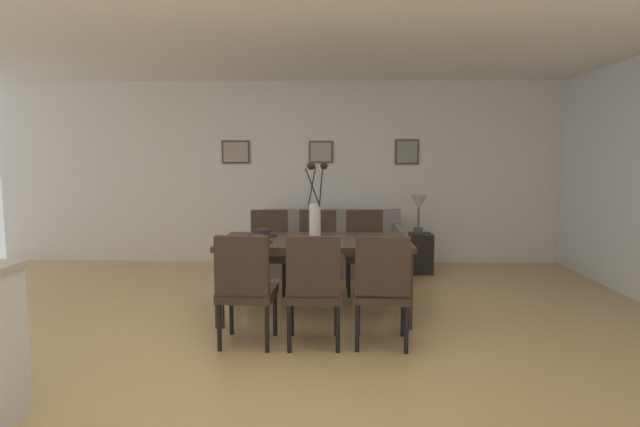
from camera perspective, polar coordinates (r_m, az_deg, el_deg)
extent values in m
plane|color=tan|center=(4.35, -3.48, -14.09)|extent=(9.00, 9.00, 0.00)
cube|color=silver|center=(7.32, -1.36, 4.63)|extent=(9.00, 0.10, 2.60)
cube|color=white|center=(4.61, -3.26, 20.40)|extent=(9.00, 7.20, 0.08)
cube|color=#33261E|center=(4.84, -0.58, -3.22)|extent=(1.80, 0.92, 0.05)
cube|color=#33261E|center=(5.34, 8.68, -6.42)|extent=(0.07, 0.07, 0.69)
cube|color=#33261E|center=(5.39, -9.43, -6.31)|extent=(0.07, 0.07, 0.69)
cube|color=#33261E|center=(4.57, 9.96, -8.64)|extent=(0.07, 0.07, 0.69)
cube|color=#33261E|center=(4.63, -11.32, -8.47)|extent=(0.07, 0.07, 0.69)
cube|color=#33261E|center=(4.20, -8.16, -8.89)|extent=(0.46, 0.46, 0.08)
cube|color=#33261E|center=(3.96, -8.82, -5.97)|extent=(0.42, 0.08, 0.48)
cylinder|color=black|center=(4.41, -5.11, -11.23)|extent=(0.04, 0.04, 0.38)
cylinder|color=black|center=(4.48, -9.99, -10.99)|extent=(0.04, 0.04, 0.38)
cylinder|color=black|center=(4.05, -6.02, -12.84)|extent=(0.04, 0.04, 0.38)
cylinder|color=black|center=(4.13, -11.33, -12.53)|extent=(0.04, 0.04, 0.38)
cube|color=#33261E|center=(5.69, -5.92, -4.81)|extent=(0.44, 0.44, 0.08)
cube|color=#33261E|center=(5.84, -5.73, -1.95)|extent=(0.42, 0.06, 0.48)
cylinder|color=black|center=(5.59, -8.08, -7.48)|extent=(0.04, 0.04, 0.38)
cylinder|color=black|center=(5.54, -4.16, -7.54)|extent=(0.04, 0.04, 0.38)
cylinder|color=black|center=(5.95, -7.51, -6.61)|extent=(0.04, 0.04, 0.38)
cylinder|color=black|center=(5.91, -3.84, -6.66)|extent=(0.04, 0.04, 0.38)
cube|color=#33261E|center=(4.14, -0.71, -9.04)|extent=(0.45, 0.45, 0.08)
cube|color=#33261E|center=(3.89, -0.75, -6.09)|extent=(0.42, 0.07, 0.48)
cylinder|color=black|center=(4.39, 1.85, -11.27)|extent=(0.04, 0.04, 0.38)
cylinder|color=black|center=(4.40, -3.21, -11.26)|extent=(0.04, 0.04, 0.38)
cylinder|color=black|center=(4.03, 2.03, -12.90)|extent=(0.04, 0.04, 0.38)
cylinder|color=black|center=(4.04, -3.51, -12.89)|extent=(0.04, 0.04, 0.38)
cube|color=#33261E|center=(5.65, -0.44, -4.86)|extent=(0.47, 0.47, 0.08)
cube|color=#33261E|center=(5.80, -0.24, -1.97)|extent=(0.42, 0.09, 0.48)
cylinder|color=black|center=(5.54, -2.62, -7.53)|extent=(0.04, 0.04, 0.38)
cylinder|color=black|center=(5.50, 1.34, -7.63)|extent=(0.04, 0.04, 0.38)
cylinder|color=black|center=(5.91, -2.09, -6.65)|extent=(0.04, 0.04, 0.38)
cylinder|color=black|center=(5.87, 1.62, -6.74)|extent=(0.04, 0.04, 0.38)
cube|color=#33261E|center=(4.17, 6.96, -8.99)|extent=(0.47, 0.47, 0.08)
cube|color=#33261E|center=(3.92, 7.09, -6.05)|extent=(0.42, 0.09, 0.48)
cylinder|color=black|center=(4.42, 9.36, -11.22)|extent=(0.04, 0.04, 0.38)
cylinder|color=black|center=(4.41, 4.33, -11.20)|extent=(0.04, 0.04, 0.38)
cylinder|color=black|center=(4.06, 9.74, -12.83)|extent=(0.04, 0.04, 0.38)
cylinder|color=black|center=(4.05, 4.24, -12.81)|extent=(0.04, 0.04, 0.38)
cube|color=#33261E|center=(5.67, 5.15, -4.85)|extent=(0.44, 0.44, 0.08)
cube|color=#33261E|center=(5.82, 5.04, -1.97)|extent=(0.42, 0.06, 0.48)
cylinder|color=black|center=(5.53, 3.29, -7.57)|extent=(0.04, 0.04, 0.38)
cylinder|color=black|center=(5.56, 7.25, -7.54)|extent=(0.04, 0.04, 0.38)
cylinder|color=black|center=(5.90, 3.13, -6.69)|extent=(0.04, 0.04, 0.38)
cylinder|color=black|center=(5.92, 6.83, -6.66)|extent=(0.04, 0.04, 0.38)
cylinder|color=silver|center=(4.81, -0.58, -0.93)|extent=(0.11, 0.11, 0.34)
cylinder|color=black|center=(4.79, 0.11, 3.01)|extent=(0.05, 0.12, 0.37)
sphere|color=black|center=(4.79, 0.46, 5.41)|extent=(0.07, 0.07, 0.07)
cylinder|color=black|center=(4.83, -0.92, 3.04)|extent=(0.08, 0.05, 0.38)
sphere|color=black|center=(4.85, -1.09, 5.42)|extent=(0.07, 0.07, 0.07)
cylinder|color=black|center=(4.72, -0.83, 2.96)|extent=(0.15, 0.06, 0.36)
sphere|color=black|center=(4.68, -0.96, 5.38)|extent=(0.07, 0.07, 0.07)
cylinder|color=black|center=(4.68, -7.30, -3.25)|extent=(0.32, 0.32, 0.01)
cylinder|color=#2D2826|center=(4.67, -7.31, -2.85)|extent=(0.17, 0.17, 0.06)
cylinder|color=black|center=(4.67, -7.31, -2.67)|extent=(0.13, 0.13, 0.04)
cylinder|color=black|center=(5.08, -6.59, -2.47)|extent=(0.32, 0.32, 0.01)
cylinder|color=#2D2826|center=(5.08, -6.60, -2.11)|extent=(0.17, 0.17, 0.06)
cylinder|color=black|center=(5.08, -6.60, -1.94)|extent=(0.13, 0.13, 0.04)
cube|color=gray|center=(6.74, 1.28, -4.86)|extent=(1.90, 0.84, 0.42)
cube|color=gray|center=(7.01, 1.30, -1.11)|extent=(1.90, 0.16, 0.38)
cube|color=gray|center=(6.74, 8.97, -2.25)|extent=(0.10, 0.84, 0.20)
cube|color=gray|center=(6.74, -6.39, -2.21)|extent=(0.10, 0.84, 0.20)
cube|color=black|center=(6.82, 10.99, -4.41)|extent=(0.36, 0.36, 0.52)
cylinder|color=#4C4C51|center=(6.77, 11.04, -1.91)|extent=(0.12, 0.12, 0.08)
cylinder|color=#4C4C51|center=(6.75, 11.07, -0.40)|extent=(0.02, 0.02, 0.30)
cone|color=beige|center=(6.73, 11.11, 1.29)|extent=(0.22, 0.22, 0.18)
cube|color=#473828|center=(7.38, -9.51, 6.87)|extent=(0.40, 0.02, 0.33)
cube|color=#9E9389|center=(7.36, -9.53, 6.87)|extent=(0.35, 0.01, 0.28)
cube|color=#473828|center=(7.25, 0.11, 6.97)|extent=(0.34, 0.02, 0.31)
cube|color=#9E9389|center=(7.23, 0.11, 6.97)|extent=(0.29, 0.01, 0.26)
cube|color=#473828|center=(7.32, 9.81, 6.87)|extent=(0.34, 0.02, 0.35)
cube|color=gray|center=(7.31, 9.82, 6.87)|extent=(0.29, 0.01, 0.30)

